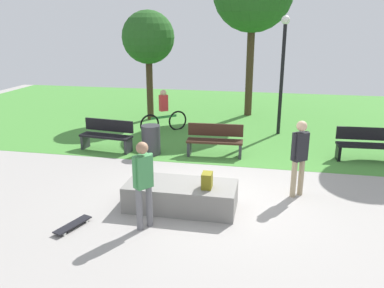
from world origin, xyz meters
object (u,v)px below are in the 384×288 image
(park_bench_near_path, at_px, (366,144))
(tree_broad_elm, at_px, (148,38))
(skater_watching, at_px, (300,153))
(cyclist_on_bicycle, at_px, (164,114))
(backpack_on_ledge, at_px, (207,181))
(park_bench_near_lamppost, at_px, (215,140))
(trash_bin, at_px, (151,140))
(skater_performing_trick, at_px, (143,179))
(park_bench_by_oak, at_px, (107,134))
(lamp_post, at_px, (283,64))
(skateboard_by_ledge, at_px, (73,225))
(concrete_ledge, at_px, (181,196))

(park_bench_near_path, distance_m, tree_broad_elm, 8.55)
(skater_watching, xyz_separation_m, cyclist_on_bicycle, (-4.31, 4.62, -0.37))
(backpack_on_ledge, relative_size, skater_watching, 0.19)
(park_bench_near_lamppost, distance_m, trash_bin, 1.86)
(skater_performing_trick, relative_size, park_bench_by_oak, 1.02)
(lamp_post, relative_size, trash_bin, 4.50)
(skateboard_by_ledge, relative_size, cyclist_on_bicycle, 0.54)
(lamp_post, bearing_deg, skater_watching, -86.19)
(backpack_on_ledge, height_order, lamp_post, lamp_post)
(concrete_ledge, distance_m, park_bench_by_oak, 4.55)
(concrete_ledge, xyz_separation_m, park_bench_near_path, (4.40, 3.91, 0.21))
(concrete_ledge, distance_m, trash_bin, 3.62)
(backpack_on_ledge, xyz_separation_m, skateboard_by_ledge, (-2.37, -1.11, -0.64))
(concrete_ledge, height_order, lamp_post, lamp_post)
(backpack_on_ledge, bearing_deg, trash_bin, -147.40)
(park_bench_near_path, relative_size, tree_broad_elm, 0.39)
(skateboard_by_ledge, bearing_deg, park_bench_near_lamppost, 66.74)
(skater_performing_trick, xyz_separation_m, skateboard_by_ledge, (-1.33, -0.29, -0.92))
(park_bench_near_lamppost, xyz_separation_m, tree_broad_elm, (-3.15, 3.94, 2.65))
(park_bench_by_oak, xyz_separation_m, tree_broad_elm, (0.11, 4.05, 2.65))
(backpack_on_ledge, bearing_deg, cyclist_on_bicycle, -157.60)
(park_bench_near_path, distance_m, park_bench_near_lamppost, 4.21)
(concrete_ledge, bearing_deg, cyclist_on_bicycle, 108.57)
(cyclist_on_bicycle, bearing_deg, park_bench_by_oak, -115.72)
(park_bench_by_oak, bearing_deg, park_bench_near_path, 4.10)
(park_bench_by_oak, relative_size, lamp_post, 0.42)
(concrete_ledge, bearing_deg, lamp_post, 71.84)
(skater_performing_trick, height_order, skateboard_by_ledge, skater_performing_trick)
(skater_watching, distance_m, trash_bin, 4.58)
(skater_performing_trick, relative_size, tree_broad_elm, 0.40)
(concrete_ledge, bearing_deg, backpack_on_ledge, -10.95)
(skateboard_by_ledge, bearing_deg, tree_broad_elm, 97.41)
(skateboard_by_ledge, bearing_deg, park_bench_near_path, 39.55)
(backpack_on_ledge, xyz_separation_m, park_bench_near_path, (3.84, 4.01, -0.22))
(skater_performing_trick, xyz_separation_m, cyclist_on_bicycle, (-1.43, 6.65, -0.35))
(concrete_ledge, distance_m, cyclist_on_bicycle, 6.04)
(skater_performing_trick, bearing_deg, tree_broad_elm, 106.35)
(lamp_post, bearing_deg, concrete_ledge, -108.16)
(park_bench_by_oak, relative_size, trash_bin, 1.89)
(park_bench_near_lamppost, bearing_deg, skater_watching, -47.66)
(park_bench_near_lamppost, bearing_deg, tree_broad_elm, 128.61)
(skater_watching, distance_m, tree_broad_elm, 8.54)
(skateboard_by_ledge, xyz_separation_m, lamp_post, (3.86, 7.45, 2.34))
(skateboard_by_ledge, bearing_deg, backpack_on_ledge, 25.19)
(skater_watching, xyz_separation_m, trash_bin, (-4.02, 2.13, -0.57))
(skateboard_by_ledge, distance_m, trash_bin, 4.47)
(concrete_ledge, bearing_deg, skateboard_by_ledge, -146.01)
(trash_bin, bearing_deg, skateboard_by_ledge, -92.35)
(concrete_ledge, height_order, backpack_on_ledge, backpack_on_ledge)
(backpack_on_ledge, distance_m, park_bench_near_path, 5.56)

